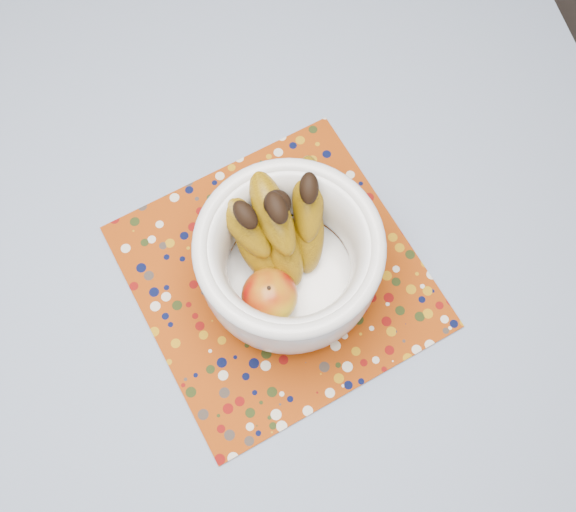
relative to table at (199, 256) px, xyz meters
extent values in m
plane|color=#2D2826|center=(0.00, 0.00, -0.67)|extent=(4.00, 4.00, 0.00)
cube|color=brown|center=(0.00, 0.00, 0.06)|extent=(1.20, 1.20, 0.04)
cylinder|color=brown|center=(0.53, 0.53, -0.32)|extent=(0.06, 0.06, 0.71)
cylinder|color=brown|center=(0.67, -0.08, -0.47)|extent=(0.03, 0.03, 0.40)
cylinder|color=brown|center=(0.63, 0.23, -0.47)|extent=(0.03, 0.03, 0.40)
cylinder|color=brown|center=(0.94, 0.28, -0.47)|extent=(0.03, 0.03, 0.40)
cube|color=#6481A7|center=(0.00, 0.00, 0.08)|extent=(1.32, 1.32, 0.01)
cube|color=#8F3407|center=(0.10, -0.09, 0.09)|extent=(0.45, 0.45, 0.00)
cylinder|color=white|center=(0.12, -0.10, 0.10)|extent=(0.12, 0.12, 0.01)
cylinder|color=white|center=(0.12, -0.10, 0.11)|extent=(0.17, 0.17, 0.01)
torus|color=white|center=(0.12, -0.10, 0.22)|extent=(0.23, 0.23, 0.02)
ellipsoid|color=#800605|center=(0.08, -0.13, 0.15)|extent=(0.07, 0.07, 0.07)
sphere|color=black|center=(0.11, -0.05, 0.24)|extent=(0.03, 0.03, 0.03)
camera|label=1|loc=(0.04, -0.38, 0.97)|focal=42.00mm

